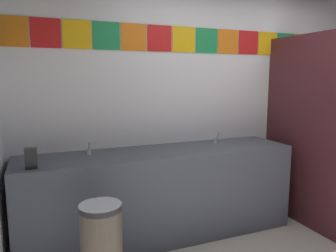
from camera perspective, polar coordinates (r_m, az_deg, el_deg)
The scene contains 7 objects.
wall_back at distance 3.72m, azimuth 9.95°, elevation 4.29°, with size 4.55×0.09×2.56m.
vanity_counter at distance 3.20m, azimuth -1.23°, elevation -11.83°, with size 2.64×0.60×0.86m.
faucet_left at distance 2.99m, azimuth -13.80°, elevation -4.02°, with size 0.04×0.10×0.14m.
faucet_right at distance 3.43m, azimuth 8.55°, elevation -2.26°, with size 0.04×0.10×0.14m.
soap_dispenser at distance 2.69m, azimuth -23.13°, elevation -5.29°, with size 0.09×0.09×0.16m.
toilet at distance 4.34m, azimuth 27.18°, elevation -9.16°, with size 0.39×0.49×0.74m.
trash_bin at distance 2.46m, azimuth -11.66°, elevation -20.99°, with size 0.29×0.29×0.70m.
Camera 1 is at (-1.97, -1.53, 1.56)m, focal length 34.37 mm.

